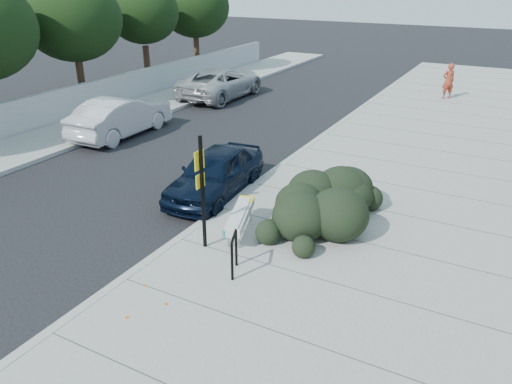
% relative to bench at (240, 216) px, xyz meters
% --- Properties ---
extents(ground, '(120.00, 120.00, 0.00)m').
position_rel_bench_xyz_m(ground, '(-1.20, -1.00, -0.62)').
color(ground, black).
rests_on(ground, ground).
extents(sidewalk_near, '(11.20, 50.00, 0.15)m').
position_rel_bench_xyz_m(sidewalk_near, '(4.40, 4.00, -0.55)').
color(sidewalk_near, gray).
rests_on(sidewalk_near, ground).
extents(sidewalk_far, '(3.00, 50.00, 0.15)m').
position_rel_bench_xyz_m(sidewalk_far, '(-10.70, 4.00, -0.55)').
color(sidewalk_far, gray).
rests_on(sidewalk_far, ground).
extents(curb_near, '(0.22, 50.00, 0.17)m').
position_rel_bench_xyz_m(curb_near, '(-1.20, 4.00, -0.54)').
color(curb_near, '#9E9E99').
rests_on(curb_near, ground).
extents(curb_far, '(0.22, 50.00, 0.17)m').
position_rel_bench_xyz_m(curb_far, '(-9.20, 4.00, -0.54)').
color(curb_far, '#9E9E99').
rests_on(curb_far, ground).
extents(far_wall, '(0.30, 40.00, 1.50)m').
position_rel_bench_xyz_m(far_wall, '(-12.40, 4.00, 0.13)').
color(far_wall, '#9E9E99').
rests_on(far_wall, ground).
extents(tree_far_d, '(4.60, 4.60, 6.16)m').
position_rel_bench_xyz_m(tree_far_d, '(-13.70, 8.00, 3.57)').
color(tree_far_d, '#332114').
rests_on(tree_far_d, ground).
extents(tree_far_e, '(4.00, 4.00, 5.90)m').
position_rel_bench_xyz_m(tree_far_e, '(-13.70, 13.00, 3.56)').
color(tree_far_e, '#332114').
rests_on(tree_far_e, ground).
extents(tree_far_f, '(4.40, 4.40, 6.07)m').
position_rel_bench_xyz_m(tree_far_f, '(-13.70, 18.00, 3.56)').
color(tree_far_f, '#332114').
rests_on(tree_far_f, ground).
extents(bench, '(1.00, 2.02, 0.60)m').
position_rel_bench_xyz_m(bench, '(0.00, 0.00, 0.00)').
color(bench, gray).
rests_on(bench, sidewalk_near).
extents(bike_rack, '(0.28, 0.60, 0.93)m').
position_rel_bench_xyz_m(bike_rack, '(0.81, -1.65, 0.09)').
color(bike_rack, black).
rests_on(bike_rack, sidewalk_near).
extents(sign_post, '(0.12, 0.32, 2.80)m').
position_rel_bench_xyz_m(sign_post, '(-0.42, -1.00, 1.10)').
color(sign_post, black).
rests_on(sign_post, sidewalk_near).
extents(hedge, '(2.74, 4.05, 1.39)m').
position_rel_bench_xyz_m(hedge, '(1.68, 1.50, 0.22)').
color(hedge, black).
rests_on(hedge, sidewalk_near).
extents(sedan_navy, '(2.04, 4.33, 1.43)m').
position_rel_bench_xyz_m(sedan_navy, '(-2.00, 1.99, 0.09)').
color(sedan_navy, black).
rests_on(sedan_navy, ground).
extents(wagon_silver, '(1.86, 4.90, 1.59)m').
position_rel_bench_xyz_m(wagon_silver, '(-8.70, 5.25, 0.17)').
color(wagon_silver, silver).
rests_on(wagon_silver, ground).
extents(suv_silver, '(2.64, 5.70, 1.58)m').
position_rel_bench_xyz_m(suv_silver, '(-8.70, 13.00, 0.17)').
color(suv_silver, '#A8ABAE').
rests_on(suv_silver, ground).
extents(pedestrian, '(0.79, 0.75, 1.81)m').
position_rel_bench_xyz_m(pedestrian, '(2.12, 17.91, 0.43)').
color(pedestrian, '#993421').
rests_on(pedestrian, sidewalk_near).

